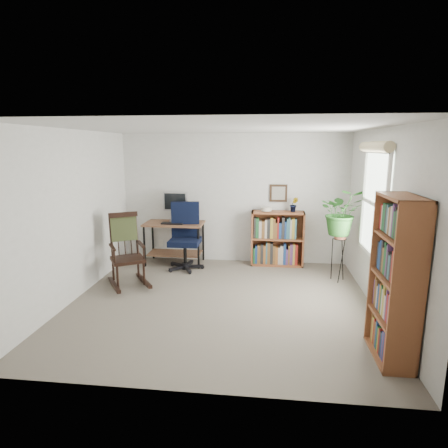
# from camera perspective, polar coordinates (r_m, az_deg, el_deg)

# --- Properties ---
(floor) EXTENTS (4.20, 4.00, 0.00)m
(floor) POSITION_cam_1_polar(r_m,az_deg,el_deg) (5.41, -0.49, -11.82)
(floor) COLOR slate
(floor) RESTS_ON ground
(ceiling) EXTENTS (4.20, 4.00, 0.00)m
(ceiling) POSITION_cam_1_polar(r_m,az_deg,el_deg) (4.97, -0.54, 14.46)
(ceiling) COLOR silver
(ceiling) RESTS_ON ground
(wall_back) EXTENTS (4.20, 0.00, 2.40)m
(wall_back) POSITION_cam_1_polar(r_m,az_deg,el_deg) (7.02, 1.50, 3.85)
(wall_back) COLOR silver
(wall_back) RESTS_ON ground
(wall_front) EXTENTS (4.20, 0.00, 2.40)m
(wall_front) POSITION_cam_1_polar(r_m,az_deg,el_deg) (3.14, -5.04, -6.20)
(wall_front) COLOR silver
(wall_front) RESTS_ON ground
(wall_left) EXTENTS (0.00, 4.00, 2.40)m
(wall_left) POSITION_cam_1_polar(r_m,az_deg,el_deg) (5.70, -21.95, 1.15)
(wall_left) COLOR silver
(wall_left) RESTS_ON ground
(wall_right) EXTENTS (0.00, 4.00, 2.40)m
(wall_right) POSITION_cam_1_polar(r_m,az_deg,el_deg) (5.23, 22.95, 0.19)
(wall_right) COLOR silver
(wall_right) RESTS_ON ground
(window) EXTENTS (0.12, 1.20, 1.50)m
(window) POSITION_cam_1_polar(r_m,az_deg,el_deg) (5.48, 21.85, 2.87)
(window) COLOR white
(window) RESTS_ON wall_right
(desk) EXTENTS (1.08, 0.60, 0.78)m
(desk) POSITION_cam_1_polar(r_m,az_deg,el_deg) (7.06, -7.53, -2.90)
(desk) COLOR brown
(desk) RESTS_ON floor
(monitor) EXTENTS (0.46, 0.16, 0.56)m
(monitor) POSITION_cam_1_polar(r_m,az_deg,el_deg) (7.06, -7.40, 2.65)
(monitor) COLOR #B1B2B6
(monitor) RESTS_ON desk
(keyboard) EXTENTS (0.40, 0.15, 0.02)m
(keyboard) POSITION_cam_1_polar(r_m,az_deg,el_deg) (6.86, -7.86, 0.10)
(keyboard) COLOR black
(keyboard) RESTS_ON desk
(office_chair) EXTENTS (0.75, 0.75, 1.21)m
(office_chair) POSITION_cam_1_polar(r_m,az_deg,el_deg) (6.65, -6.00, -1.89)
(office_chair) COLOR black
(office_chair) RESTS_ON floor
(rocking_chair) EXTENTS (1.04, 1.17, 1.17)m
(rocking_chair) POSITION_cam_1_polar(r_m,az_deg,el_deg) (6.05, -14.53, -3.80)
(rocking_chair) COLOR black
(rocking_chair) RESTS_ON floor
(low_bookshelf) EXTENTS (0.95, 0.32, 1.01)m
(low_bookshelf) POSITION_cam_1_polar(r_m,az_deg,el_deg) (6.95, 8.13, -2.20)
(low_bookshelf) COLOR brown
(low_bookshelf) RESTS_ON floor
(tall_bookshelf) EXTENTS (0.32, 0.74, 1.70)m
(tall_bookshelf) POSITION_cam_1_polar(r_m,az_deg,el_deg) (4.18, 24.65, -7.70)
(tall_bookshelf) COLOR brown
(tall_bookshelf) RESTS_ON floor
(plant_stand) EXTENTS (0.28, 0.28, 0.83)m
(plant_stand) POSITION_cam_1_polar(r_m,az_deg,el_deg) (6.38, 17.09, -4.71)
(plant_stand) COLOR black
(plant_stand) RESTS_ON floor
(spider_plant) EXTENTS (1.69, 1.88, 1.46)m
(spider_plant) POSITION_cam_1_polar(r_m,az_deg,el_deg) (6.17, 17.69, 5.01)
(spider_plant) COLOR #255C20
(spider_plant) RESTS_ON plant_stand
(potted_plant_small) EXTENTS (0.13, 0.24, 0.11)m
(potted_plant_small) POSITION_cam_1_polar(r_m,az_deg,el_deg) (6.86, 10.60, 2.29)
(potted_plant_small) COLOR #255C20
(potted_plant_small) RESTS_ON low_bookshelf
(framed_picture) EXTENTS (0.32, 0.04, 0.32)m
(framed_picture) POSITION_cam_1_polar(r_m,az_deg,el_deg) (6.95, 8.29, 4.66)
(framed_picture) COLOR black
(framed_picture) RESTS_ON wall_back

